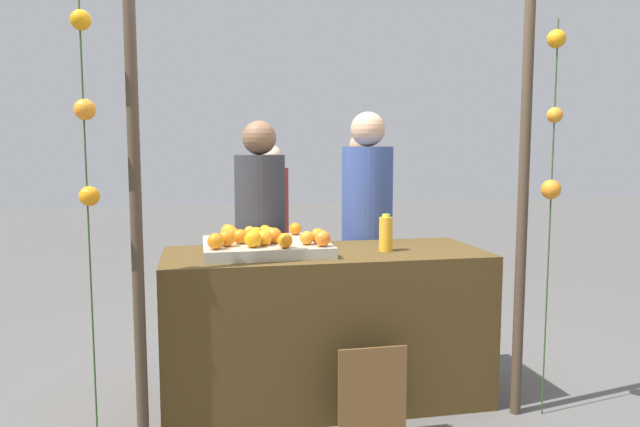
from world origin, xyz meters
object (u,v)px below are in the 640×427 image
(orange_0, at_px, (307,238))
(juice_bottle, at_px, (386,234))
(vendor_left, at_px, (261,255))
(vendor_right, at_px, (367,248))
(stall_counter, at_px, (325,326))
(orange_1, at_px, (318,236))
(chalkboard_sign, at_px, (372,394))

(orange_0, bearing_deg, juice_bottle, 7.22)
(vendor_left, bearing_deg, vendor_right, -3.06)
(stall_counter, bearing_deg, orange_1, -130.37)
(juice_bottle, height_order, vendor_left, vendor_left)
(chalkboard_sign, bearing_deg, stall_counter, 103.46)
(stall_counter, xyz_separation_m, chalkboard_sign, (0.13, -0.53, -0.20))
(orange_1, xyz_separation_m, juice_bottle, (0.40, 0.01, -0.00))
(stall_counter, xyz_separation_m, vendor_right, (0.40, 0.54, 0.35))
(orange_0, xyz_separation_m, orange_1, (0.07, 0.05, 0.00))
(orange_1, distance_m, vendor_right, 0.78)
(chalkboard_sign, bearing_deg, juice_bottle, 65.68)
(chalkboard_sign, bearing_deg, vendor_left, 111.60)
(stall_counter, bearing_deg, juice_bottle, -9.05)
(orange_1, height_order, vendor_right, vendor_right)
(orange_1, bearing_deg, vendor_left, 111.63)
(vendor_left, height_order, vendor_right, vendor_right)
(orange_0, bearing_deg, stall_counter, 41.72)
(orange_1, relative_size, vendor_right, 0.05)
(orange_0, height_order, vendor_right, vendor_right)
(stall_counter, bearing_deg, vendor_left, 118.36)
(vendor_right, bearing_deg, orange_0, -128.95)
(juice_bottle, bearing_deg, orange_1, -178.30)
(orange_0, bearing_deg, orange_1, 33.72)
(chalkboard_sign, bearing_deg, orange_0, 121.48)
(orange_0, xyz_separation_m, chalkboard_sign, (0.25, -0.41, -0.73))
(chalkboard_sign, relative_size, vendor_left, 0.30)
(orange_1, distance_m, vendor_left, 0.72)
(juice_bottle, relative_size, vendor_right, 0.13)
(orange_0, height_order, orange_1, orange_1)
(stall_counter, relative_size, chalkboard_sign, 3.73)
(orange_0, xyz_separation_m, juice_bottle, (0.47, 0.06, 0.00))
(vendor_left, bearing_deg, stall_counter, -61.64)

